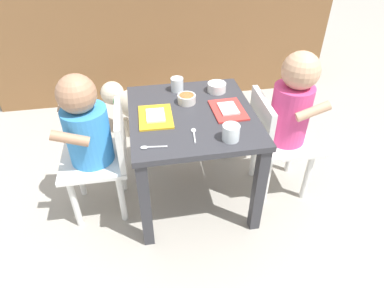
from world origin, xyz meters
name	(u,v)px	position (x,y,z in m)	size (l,w,h in m)	color
ground_plane	(192,192)	(0.00, 0.00, 0.00)	(7.00, 7.00, 0.00)	#9E998E
kitchen_cabinet_back	(162,25)	(0.00, 1.19, 0.47)	(2.29, 0.40, 0.94)	brown
dining_table	(192,130)	(0.00, 0.00, 0.38)	(0.53, 0.58, 0.47)	#333338
seated_child_left	(90,132)	(-0.43, -0.01, 0.43)	(0.28, 0.28, 0.68)	white
seated_child_right	(289,110)	(0.43, -0.02, 0.45)	(0.29, 0.29, 0.71)	white
dog	(135,103)	(-0.24, 0.59, 0.21)	(0.41, 0.30, 0.32)	beige
food_tray_left	(156,117)	(-0.15, -0.01, 0.47)	(0.14, 0.19, 0.02)	gold
food_tray_right	(228,110)	(0.15, -0.01, 0.47)	(0.14, 0.19, 0.02)	red
water_cup_left	(231,133)	(0.11, -0.21, 0.49)	(0.07, 0.07, 0.06)	white
water_cup_right	(177,85)	(-0.03, 0.21, 0.49)	(0.06, 0.06, 0.06)	white
veggie_bowl_near	(187,99)	(-0.01, 0.09, 0.49)	(0.08, 0.08, 0.04)	silver
cereal_bowl_right_side	(217,87)	(0.15, 0.17, 0.49)	(0.09, 0.09, 0.04)	white
spoon_by_left_tray	(194,134)	(-0.02, -0.16, 0.47)	(0.02, 0.10, 0.01)	silver
spoon_by_right_tray	(151,147)	(-0.19, -0.21, 0.47)	(0.10, 0.02, 0.01)	silver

